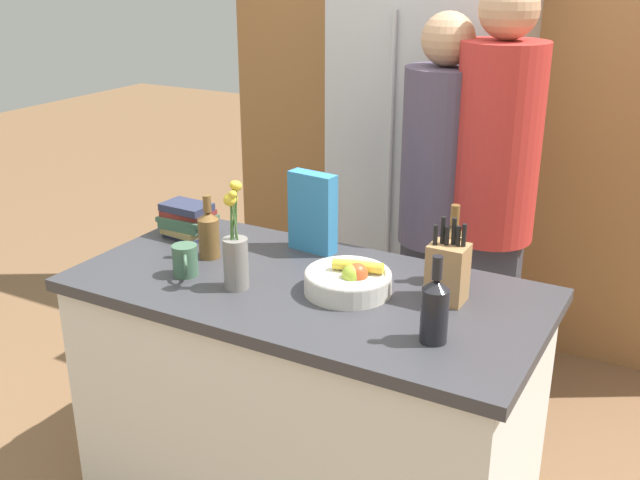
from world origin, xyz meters
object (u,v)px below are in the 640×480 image
(coffee_mug, at_px, (185,261))
(bottle_wine, at_px, (209,233))
(book_stack, at_px, (188,220))
(bottle_vinegar, at_px, (453,252))
(bottle_oil, at_px, (435,308))
(refrigerator, at_px, (429,154))
(knife_block, at_px, (448,271))
(flower_vase, at_px, (235,253))
(person_at_sink, at_px, (438,205))
(fruit_bowl, at_px, (349,280))
(person_in_blue, at_px, (493,197))
(cereal_box, at_px, (313,212))

(coffee_mug, bearing_deg, bottle_wine, 99.49)
(book_stack, distance_m, bottle_vinegar, 1.01)
(book_stack, xyz_separation_m, bottle_wine, (0.20, -0.13, 0.03))
(bottle_oil, xyz_separation_m, bottle_wine, (-0.90, 0.19, -0.01))
(refrigerator, bearing_deg, bottle_oil, -68.12)
(knife_block, bearing_deg, flower_vase, -159.29)
(bottle_wine, height_order, person_at_sink, person_at_sink)
(fruit_bowl, xyz_separation_m, bottle_wine, (-0.56, 0.02, 0.05))
(refrigerator, height_order, fruit_bowl, refrigerator)
(refrigerator, distance_m, bottle_wine, 1.31)
(coffee_mug, xyz_separation_m, person_at_sink, (0.54, 0.90, 0.02))
(refrigerator, relative_size, fruit_bowl, 7.41)
(person_in_blue, bearing_deg, person_at_sink, 171.76)
(flower_vase, height_order, book_stack, flower_vase)
(fruit_bowl, relative_size, person_in_blue, 0.15)
(knife_block, distance_m, bottle_wine, 0.85)
(flower_vase, bearing_deg, coffee_mug, -179.65)
(bottle_vinegar, bearing_deg, bottle_wine, -165.19)
(bottle_vinegar, bearing_deg, refrigerator, 115.01)
(book_stack, relative_size, bottle_vinegar, 0.76)
(fruit_bowl, bearing_deg, refrigerator, 100.66)
(fruit_bowl, relative_size, coffee_mug, 2.52)
(book_stack, xyz_separation_m, person_in_blue, (0.98, 0.59, 0.08))
(refrigerator, relative_size, knife_block, 7.64)
(knife_block, bearing_deg, book_stack, 176.37)
(coffee_mug, distance_m, person_in_blue, 1.17)
(coffee_mug, xyz_separation_m, bottle_oil, (0.87, -0.03, 0.05))
(flower_vase, relative_size, person_in_blue, 0.19)
(knife_block, height_order, cereal_box, cereal_box)
(refrigerator, xyz_separation_m, person_in_blue, (0.47, -0.55, 0.02))
(cereal_box, xyz_separation_m, bottle_vinegar, (0.52, -0.02, -0.04))
(knife_block, relative_size, coffee_mug, 2.45)
(refrigerator, relative_size, cereal_box, 7.13)
(flower_vase, distance_m, book_stack, 0.52)
(knife_block, xyz_separation_m, bottle_vinegar, (-0.04, 0.15, 0.01))
(book_stack, relative_size, person_at_sink, 0.12)
(bottle_oil, distance_m, person_in_blue, 0.93)
(knife_block, height_order, person_at_sink, person_at_sink)
(cereal_box, relative_size, bottle_vinegar, 1.10)
(bottle_oil, bearing_deg, flower_vase, 177.61)
(bottle_vinegar, relative_size, bottle_wine, 1.15)
(person_at_sink, bearing_deg, fruit_bowl, -69.55)
(bottle_oil, bearing_deg, refrigerator, 111.88)
(flower_vase, height_order, bottle_oil, flower_vase)
(fruit_bowl, xyz_separation_m, person_at_sink, (0.01, 0.76, 0.03))
(flower_vase, distance_m, bottle_oil, 0.67)
(flower_vase, bearing_deg, bottle_wine, 144.12)
(book_stack, height_order, person_at_sink, person_at_sink)
(knife_block, distance_m, coffee_mug, 0.85)
(person_at_sink, bearing_deg, bottle_wine, -106.51)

